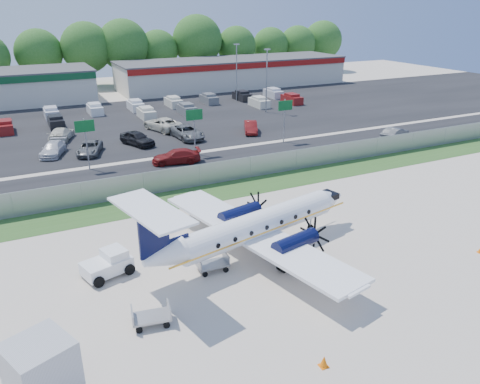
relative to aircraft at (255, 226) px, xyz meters
name	(u,v)px	position (x,y,z in m)	size (l,w,h in m)	color
ground	(282,257)	(1.32, -1.16, -1.98)	(170.00, 170.00, 0.00)	beige
grass_verge	(209,193)	(1.32, 10.84, -1.97)	(170.00, 4.00, 0.02)	#2D561E
access_road	(181,169)	(1.32, 17.84, -1.97)	(170.00, 8.00, 0.02)	black
parking_lot	(129,123)	(1.32, 38.84, -1.97)	(170.00, 32.00, 0.02)	black
perimeter_fence	(200,175)	(1.32, 12.84, -0.98)	(120.00, 0.06, 1.99)	gray
building_east	(233,72)	(27.32, 60.82, 0.65)	(44.40, 12.40, 5.24)	silver
sign_left	(85,133)	(-6.68, 21.75, 1.63)	(1.80, 0.26, 5.00)	gray
sign_mid	(194,121)	(4.32, 21.75, 1.63)	(1.80, 0.26, 5.00)	gray
sign_right	(285,111)	(15.32, 21.75, 1.63)	(1.80, 0.26, 5.00)	gray
light_pole_ne	(267,76)	(21.32, 36.84, 3.25)	(0.90, 0.35, 9.09)	gray
light_pole_se	(237,69)	(21.32, 46.84, 3.25)	(0.90, 0.35, 9.09)	gray
tree_line	(87,87)	(1.32, 72.84, -1.98)	(112.00, 6.00, 14.00)	#295F1C
aircraft	(255,226)	(0.00, 0.00, 0.00)	(16.82, 16.47, 5.13)	white
pushback_tug	(109,263)	(-8.90, 1.65, -1.27)	(3.10, 2.63, 1.48)	white
baggage_cart_near	(151,316)	(-7.97, -4.05, -1.52)	(2.08, 1.45, 1.00)	gray
baggage_cart_far	(213,264)	(-3.23, -0.69, -1.53)	(1.93, 1.23, 0.98)	gray
service_container	(42,374)	(-13.17, -6.85, -0.69)	(3.26, 3.26, 2.77)	#B7B9BF
cone_port_wing	(324,361)	(-1.97, -10.29, -1.72)	(0.40, 0.40, 0.56)	orange
cone_starboard_wing	(230,173)	(4.84, 14.15, -1.75)	(0.35, 0.35, 0.50)	orange
road_car_mid	(177,163)	(1.53, 19.85, -1.98)	(1.98, 4.87, 1.41)	maroon
road_car_east	(394,140)	(27.54, 16.80, -1.98)	(1.59, 4.55, 1.50)	#595B5E
parked_car_a	(54,155)	(-9.32, 28.19, -1.98)	(1.94, 4.76, 1.38)	silver
parked_car_b	(90,154)	(-5.76, 26.96, -1.98)	(2.19, 4.76, 1.32)	#595B5E
parked_car_c	(138,145)	(-0.32, 28.00, -1.98)	(1.90, 4.71, 1.61)	black
parked_car_d	(187,139)	(5.75, 28.18, -1.98)	(2.59, 5.63, 1.56)	#595B5E
parked_car_e	(251,133)	(13.83, 27.28, -1.98)	(1.51, 4.34, 1.43)	maroon
parked_car_f	(62,140)	(-7.79, 34.13, -1.98)	(2.09, 5.13, 1.49)	beige
parked_car_g	(163,130)	(4.30, 33.36, -1.98)	(2.71, 5.87, 1.63)	beige
far_parking_rows	(121,116)	(1.32, 43.84, -1.98)	(56.00, 10.00, 1.60)	gray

